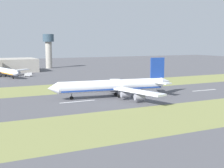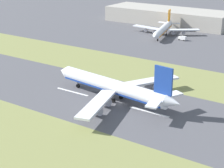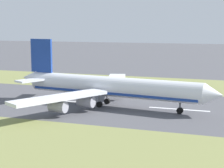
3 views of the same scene
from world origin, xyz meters
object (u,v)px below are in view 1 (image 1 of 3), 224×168
object	(u,v)px
control_tower	(49,47)
service_truck	(28,75)
airplane_parked_apron	(4,71)
airplane_main_jet	(115,86)

from	to	relation	value
control_tower	service_truck	distance (m)	86.12
airplane_parked_apron	service_truck	size ratio (longest dim) A/B	8.60
airplane_main_jet	control_tower	distance (m)	194.72
airplane_parked_apron	service_truck	world-z (taller)	airplane_parked_apron
airplane_main_jet	airplane_parked_apron	distance (m)	131.72
control_tower	service_truck	xyz separation A→B (m)	(-74.69, 37.35, -21.06)
airplane_parked_apron	service_truck	distance (m)	20.10
control_tower	airplane_parked_apron	world-z (taller)	control_tower
airplane_main_jet	airplane_parked_apron	size ratio (longest dim) A/B	1.25
airplane_parked_apron	service_truck	xyz separation A→B (m)	(-6.97, -18.57, -3.22)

